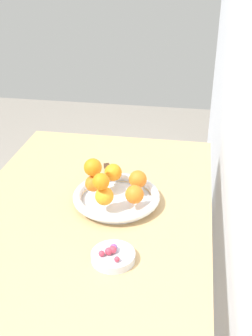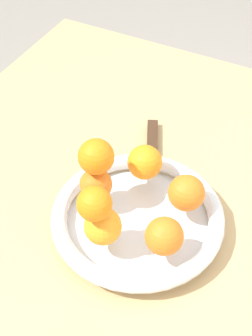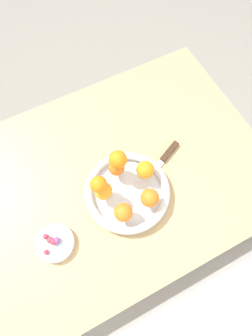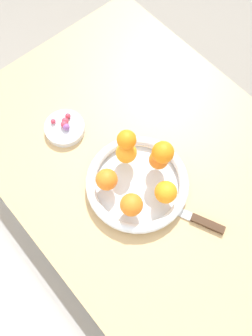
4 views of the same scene
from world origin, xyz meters
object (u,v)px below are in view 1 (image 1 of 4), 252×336
candy_ball_1 (114,247)px  orange_2 (93,184)px  candy_dish (113,257)px  knife (113,179)px  candy_ball_5 (113,250)px  candy_ball_4 (112,250)px  candy_ball_2 (102,254)px  orange_4 (134,194)px  fruit_bowl (116,198)px  candy_ball_0 (109,251)px  dining_table (91,229)px  candy_ball_3 (117,259)px  orange_0 (138,179)px  orange_1 (113,172)px  orange_5 (101,182)px  orange_3 (104,196)px  orange_6 (93,167)px

candy_ball_1 → orange_2: bearing=-155.8°
candy_dish → knife: candy_dish is taller
candy_ball_1 → candy_ball_5: bearing=-3.9°
candy_dish → candy_ball_4: 0.02m
candy_ball_2 → candy_ball_5: bearing=123.7°
candy_ball_1 → candy_ball_4: (0.01, -0.00, -0.00)m
candy_ball_2 → orange_4: bearing=168.3°
fruit_bowl → candy_ball_0: bearing=6.7°
dining_table → candy_ball_2: (0.25, 0.10, 0.12)m
candy_ball_3 → orange_0: bearing=179.5°
fruit_bowl → orange_1: (-0.08, -0.03, 0.05)m
candy_dish → candy_ball_5: 0.02m
orange_0 → orange_4: (0.09, 0.00, -0.00)m
orange_5 → candy_ball_5: size_ratio=2.42×
orange_1 → candy_ball_3: (0.37, 0.08, -0.04)m
orange_1 → candy_ball_1: size_ratio=2.88×
orange_3 → orange_5: bearing=-44.9°
candy_dish → orange_5: bearing=-159.2°
candy_ball_5 → candy_ball_3: bearing=29.2°
candy_ball_5 → orange_4: bearing=173.9°
orange_2 → candy_dish: bearing=23.4°
candy_ball_0 → candy_ball_4: (-0.01, 0.01, -0.00)m
fruit_bowl → knife: 0.15m
fruit_bowl → candy_ball_5: candy_ball_5 is taller
fruit_bowl → candy_ball_2: 0.28m
fruit_bowl → orange_2: (0.00, -0.07, 0.04)m
orange_5 → knife: 0.25m
orange_0 → candy_ball_1: size_ratio=2.89×
candy_ball_0 → candy_ball_1: (-0.02, 0.01, -0.00)m
orange_1 → candy_ball_1: 0.34m
candy_dish → candy_ball_2: bearing=-59.7°
orange_3 → candy_ball_3: (0.23, 0.08, -0.04)m
candy_dish → candy_ball_4: size_ratio=6.60×
candy_dish → candy_ball_3: 0.04m
orange_3 → orange_4: size_ratio=0.99×
orange_3 → candy_ball_1: size_ratio=2.81×
candy_ball_0 → knife: 0.43m
candy_ball_3 → knife: bearing=-167.3°
candy_ball_3 → candy_ball_4: bearing=-147.7°
orange_6 → orange_2: bearing=8.5°
candy_ball_2 → candy_ball_3: (0.01, 0.04, -0.00)m
orange_3 → orange_4: 0.09m
orange_3 → candy_ball_5: size_ratio=2.69×
orange_1 → orange_5: 0.16m
orange_2 → orange_6: (-0.01, -0.00, 0.05)m
orange_6 → candy_ball_0: 0.31m
orange_2 → knife: (-0.14, 0.03, -0.06)m
orange_0 → candy_ball_5: (0.31, -0.02, -0.04)m
orange_5 → orange_6: (-0.08, -0.04, -0.00)m
orange_5 → candy_ball_0: bearing=17.5°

